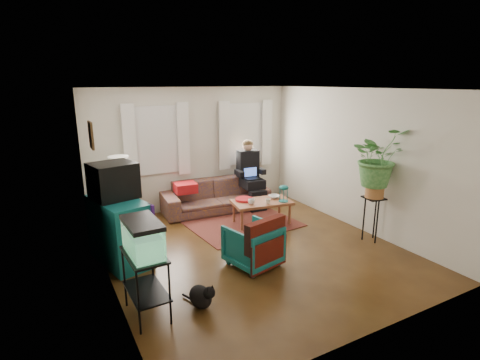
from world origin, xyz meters
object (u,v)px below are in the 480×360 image
dresser (119,231)px  side_table (123,208)px  sofa (215,191)px  plant_stand (372,219)px  aquarium_stand (146,285)px  coffee_table (262,212)px  armchair (253,243)px

dresser → side_table: bearing=63.6°
sofa → plant_stand: (1.72, -2.73, -0.05)m
aquarium_stand → coffee_table: size_ratio=0.71×
side_table → coffee_table: (2.41, -1.15, -0.13)m
armchair → dresser: bearing=-44.8°
dresser → aquarium_stand: bearing=-103.7°
dresser → plant_stand: bearing=-31.0°
sofa → dresser: dresser is taller
dresser → coffee_table: bearing=-6.7°
aquarium_stand → armchair: bearing=14.3°
dresser → aquarium_stand: size_ratio=1.41×
sofa → dresser: bearing=-142.6°
sofa → coffee_table: 1.25m
side_table → armchair: (1.40, -2.53, -0.01)m
coffee_table → aquarium_stand: bearing=-136.3°
side_table → dresser: bearing=-103.1°
side_table → coffee_table: bearing=-25.5°
side_table → armchair: bearing=-61.1°
plant_stand → dresser: bearing=162.4°
aquarium_stand → plant_stand: bearing=2.5°
sofa → aquarium_stand: size_ratio=2.84×
coffee_table → sofa: bearing=121.5°
side_table → armchair: 2.89m
dresser → plant_stand: dresser is taller
armchair → aquarium_stand: bearing=2.6°
dresser → aquarium_stand: 1.56m
armchair → plant_stand: size_ratio=0.90×
aquarium_stand → plant_stand: size_ratio=1.00×
dresser → armchair: dresser is taller
aquarium_stand → sofa: bearing=51.2°
dresser → coffee_table: dresser is taller
side_table → coffee_table: side_table is taller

